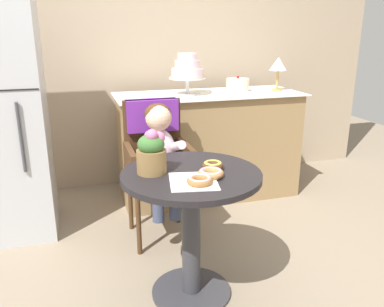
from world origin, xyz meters
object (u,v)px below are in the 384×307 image
cafe_table (191,210)px  seated_child (160,148)px  flower_vase (151,152)px  table_lamp (278,65)px  wicker_chair (155,147)px  donut_front (213,165)px  round_layer_cake (238,85)px  donut_side (200,180)px  donut_mid (211,173)px  tiered_cake_stand (187,70)px

cafe_table → seated_child: 0.63m
seated_child → flower_vase: size_ratio=3.15×
cafe_table → table_lamp: 1.84m
seated_child → flower_vase: 0.60m
cafe_table → flower_vase: 0.38m
wicker_chair → flower_vase: wicker_chair is taller
flower_vase → table_lamp: table_lamp is taller
donut_front → table_lamp: size_ratio=0.39×
donut_front → round_layer_cake: (0.71, 1.34, 0.21)m
donut_side → donut_mid: bearing=42.3°
cafe_table → flower_vase: flower_vase is taller
donut_mid → tiered_cake_stand: (0.29, 1.39, 0.36)m
donut_mid → donut_side: donut_mid is taller
donut_side → table_lamp: table_lamp is taller
cafe_table → seated_child: size_ratio=0.99×
wicker_chair → table_lamp: table_lamp is taller
cafe_table → seated_child: bearing=92.6°
cafe_table → seated_child: (-0.03, 0.61, 0.17)m
wicker_chair → donut_front: size_ratio=8.57×
seated_child → table_lamp: (1.20, 0.68, 0.44)m
donut_side → round_layer_cake: (0.84, 1.52, 0.21)m
tiered_cake_stand → round_layer_cake: 0.49m
table_lamp → seated_child: bearing=-150.4°
round_layer_cake → seated_child: bearing=-139.0°
tiered_cake_stand → table_lamp: size_ratio=1.16×
cafe_table → wicker_chair: wicker_chair is taller
donut_front → table_lamp: (1.05, 1.28, 0.37)m
wicker_chair → round_layer_cake: size_ratio=4.87×
round_layer_cake → table_lamp: 0.38m
seated_child → table_lamp: size_ratio=2.55×
flower_vase → tiered_cake_stand: tiered_cake_stand is taller
donut_front → round_layer_cake: 1.53m
wicker_chair → donut_front: bearing=-75.7°
seated_child → tiered_cake_stand: tiered_cake_stand is taller
tiered_cake_stand → seated_child: bearing=-119.3°
cafe_table → flower_vase: bearing=164.3°
wicker_chair → tiered_cake_stand: (0.39, 0.54, 0.46)m
seated_child → donut_front: 0.62m
cafe_table → round_layer_cake: (0.83, 1.35, 0.45)m
wicker_chair → flower_vase: 0.75m
donut_front → donut_mid: (-0.05, -0.10, -0.00)m
seated_child → donut_front: (0.15, -0.60, 0.06)m
seated_child → round_layer_cake: size_ratio=3.71×
donut_side → flower_vase: size_ratio=0.53×
cafe_table → table_lamp: bearing=47.8°
wicker_chair → donut_mid: size_ratio=7.45×
donut_front → round_layer_cake: size_ratio=0.57×
wicker_chair → tiered_cake_stand: tiered_cake_stand is taller
donut_mid → round_layer_cake: bearing=62.4°
donut_mid → flower_vase: size_ratio=0.55×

